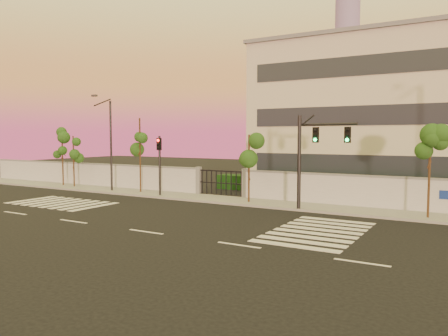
# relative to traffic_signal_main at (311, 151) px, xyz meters

# --- Properties ---
(ground) EXTENTS (120.00, 120.00, 0.00)m
(ground) POSITION_rel_traffic_signal_main_xyz_m (-4.87, -9.18, -3.64)
(ground) COLOR black
(ground) RESTS_ON ground
(sidewalk) EXTENTS (60.00, 3.00, 0.15)m
(sidewalk) POSITION_rel_traffic_signal_main_xyz_m (-4.87, 1.32, -3.57)
(sidewalk) COLOR gray
(sidewalk) RESTS_ON ground
(perimeter_wall) EXTENTS (60.00, 0.36, 2.20)m
(perimeter_wall) POSITION_rel_traffic_signal_main_xyz_m (-4.76, 2.82, -2.57)
(perimeter_wall) COLOR #ADB0B5
(perimeter_wall) RESTS_ON ground
(hedge_row) EXTENTS (41.00, 4.25, 1.80)m
(hedge_row) POSITION_rel_traffic_signal_main_xyz_m (-3.70, 5.56, -2.83)
(hedge_row) COLOR black
(hedge_row) RESTS_ON ground
(institutional_building) EXTENTS (24.40, 12.40, 12.25)m
(institutional_building) POSITION_rel_traffic_signal_main_xyz_m (4.13, 12.81, 2.51)
(institutional_building) COLOR beige
(institutional_building) RESTS_ON ground
(distant_skyscraper) EXTENTS (16.00, 16.00, 118.00)m
(distant_skyscraper) POSITION_rel_traffic_signal_main_xyz_m (-69.87, 270.82, 58.34)
(distant_skyscraper) COLOR slate
(distant_skyscraper) RESTS_ON ground
(road_markings) EXTENTS (57.00, 7.62, 0.02)m
(road_markings) POSITION_rel_traffic_signal_main_xyz_m (-6.45, -5.42, -3.64)
(road_markings) COLOR silver
(road_markings) RESTS_ON ground
(street_tree_a) EXTENTS (1.50, 1.19, 5.19)m
(street_tree_a) POSITION_rel_traffic_signal_main_xyz_m (-23.53, 1.44, 0.17)
(street_tree_a) COLOR #382314
(street_tree_a) RESTS_ON ground
(street_tree_b) EXTENTS (1.43, 1.13, 4.56)m
(street_tree_b) POSITION_rel_traffic_signal_main_xyz_m (-21.88, 1.24, -0.29)
(street_tree_b) COLOR #382314
(street_tree_b) RESTS_ON ground
(street_tree_c) EXTENTS (1.55, 1.23, 5.95)m
(street_tree_c) POSITION_rel_traffic_signal_main_xyz_m (-14.39, 1.36, 0.73)
(street_tree_c) COLOR #382314
(street_tree_c) RESTS_ON ground
(street_tree_d) EXTENTS (1.56, 1.24, 4.64)m
(street_tree_d) POSITION_rel_traffic_signal_main_xyz_m (-4.57, 0.94, -0.23)
(street_tree_d) COLOR #382314
(street_tree_d) RESTS_ON ground
(street_tree_e) EXTENTS (1.55, 1.24, 5.00)m
(street_tree_e) POSITION_rel_traffic_signal_main_xyz_m (6.37, 0.79, 0.03)
(street_tree_e) COLOR #382314
(street_tree_e) RESTS_ON ground
(traffic_signal_main) EXTENTS (3.62, 0.90, 5.77)m
(traffic_signal_main) POSITION_rel_traffic_signal_main_xyz_m (0.00, 0.00, 0.00)
(traffic_signal_main) COLOR black
(traffic_signal_main) RESTS_ON ground
(traffic_signal_secondary) EXTENTS (0.35, 0.34, 4.55)m
(traffic_signal_secondary) POSITION_rel_traffic_signal_main_xyz_m (-11.85, 0.56, -0.76)
(traffic_signal_secondary) COLOR black
(traffic_signal_secondary) RESTS_ON ground
(streetlight_west) EXTENTS (0.46, 1.85, 7.70)m
(streetlight_west) POSITION_rel_traffic_signal_main_xyz_m (-17.00, 0.65, 0.52)
(streetlight_west) COLOR black
(streetlight_west) RESTS_ON ground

